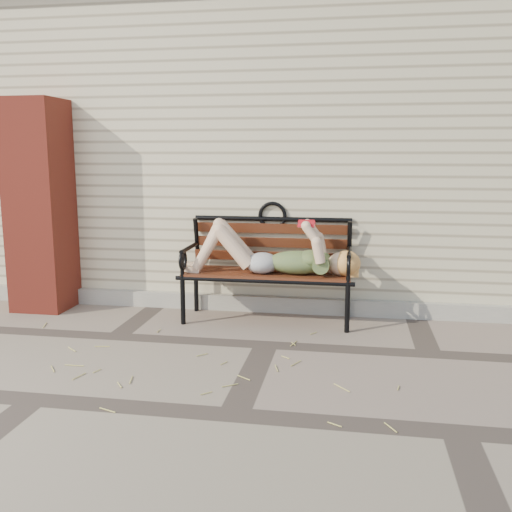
# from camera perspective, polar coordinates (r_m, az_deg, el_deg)

# --- Properties ---
(ground) EXTENTS (80.00, 80.00, 0.00)m
(ground) POSITION_cam_1_polar(r_m,az_deg,el_deg) (4.57, 1.01, -8.87)
(ground) COLOR #75645A
(ground) RESTS_ON ground
(house_wall) EXTENTS (8.00, 4.00, 3.00)m
(house_wall) POSITION_cam_1_polar(r_m,az_deg,el_deg) (7.30, 4.65, 10.20)
(house_wall) COLOR beige
(house_wall) RESTS_ON ground
(house_roof) EXTENTS (8.30, 4.30, 0.30)m
(house_roof) POSITION_cam_1_polar(r_m,az_deg,el_deg) (7.48, 4.84, 22.93)
(house_roof) COLOR #433430
(house_roof) RESTS_ON house_wall
(foundation_strip) EXTENTS (8.00, 0.10, 0.15)m
(foundation_strip) POSITION_cam_1_polar(r_m,az_deg,el_deg) (5.46, 2.55, -4.86)
(foundation_strip) COLOR #B1AC9F
(foundation_strip) RESTS_ON ground
(brick_pillar) EXTENTS (0.50, 0.50, 2.00)m
(brick_pillar) POSITION_cam_1_polar(r_m,az_deg,el_deg) (5.84, -20.76, 4.69)
(brick_pillar) COLOR maroon
(brick_pillar) RESTS_ON ground
(garden_bench) EXTENTS (1.63, 0.65, 1.06)m
(garden_bench) POSITION_cam_1_polar(r_m,az_deg,el_deg) (5.16, 1.28, 0.13)
(garden_bench) COLOR black
(garden_bench) RESTS_ON ground
(reading_woman) EXTENTS (1.54, 0.35, 0.48)m
(reading_woman) POSITION_cam_1_polar(r_m,az_deg,el_deg) (5.02, 1.22, 0.27)
(reading_woman) COLOR #092D45
(reading_woman) RESTS_ON ground
(straw_scatter) EXTENTS (2.80, 1.71, 0.01)m
(straw_scatter) POSITION_cam_1_polar(r_m,az_deg,el_deg) (4.36, -10.42, -9.91)
(straw_scatter) COLOR tan
(straw_scatter) RESTS_ON ground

